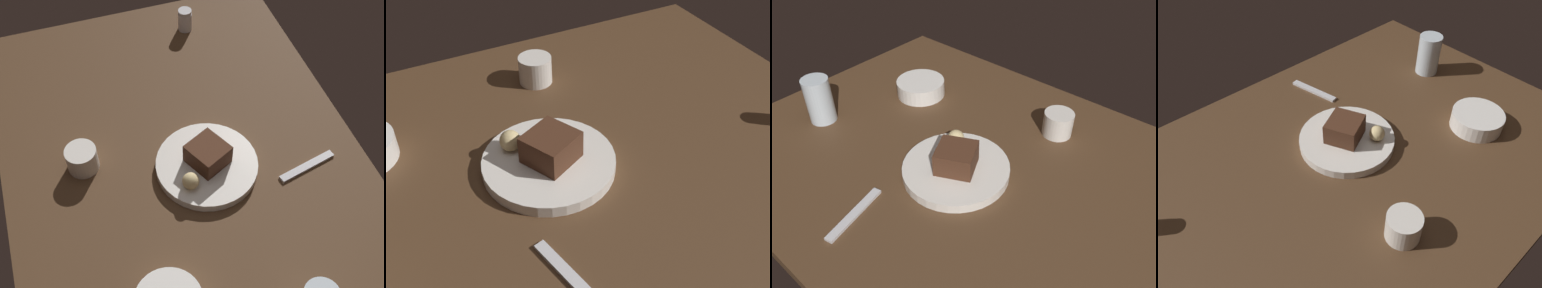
% 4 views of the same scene
% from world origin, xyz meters
% --- Properties ---
extents(dining_table, '(1.20, 0.84, 0.03)m').
position_xyz_m(dining_table, '(0.00, 0.00, 0.01)').
color(dining_table, '#4C331E').
rests_on(dining_table, ground).
extents(dessert_plate, '(0.24, 0.24, 0.02)m').
position_xyz_m(dessert_plate, '(-0.02, -0.04, 0.04)').
color(dessert_plate, white).
rests_on(dessert_plate, dining_table).
extents(chocolate_cake_slice, '(0.11, 0.11, 0.05)m').
position_xyz_m(chocolate_cake_slice, '(-0.02, -0.05, 0.08)').
color(chocolate_cake_slice, '#472819').
rests_on(chocolate_cake_slice, dessert_plate).
extents(bread_roll, '(0.04, 0.04, 0.04)m').
position_xyz_m(bread_roll, '(-0.07, 0.01, 0.07)').
color(bread_roll, '#DBC184').
rests_on(bread_roll, dessert_plate).
extents(water_glass, '(0.07, 0.07, 0.12)m').
position_xyz_m(water_glass, '(-0.42, -0.12, 0.09)').
color(water_glass, silver).
rests_on(water_glass, dining_table).
extents(side_bowl, '(0.13, 0.13, 0.04)m').
position_xyz_m(side_bowl, '(-0.32, 0.14, 0.05)').
color(side_bowl, white).
rests_on(side_bowl, dining_table).
extents(coffee_cup, '(0.07, 0.07, 0.06)m').
position_xyz_m(coffee_cup, '(0.07, 0.23, 0.06)').
color(coffee_cup, silver).
rests_on(coffee_cup, dining_table).
extents(dessert_spoon, '(0.05, 0.15, 0.01)m').
position_xyz_m(dessert_spoon, '(-0.10, -0.27, 0.03)').
color(dessert_spoon, silver).
rests_on(dessert_spoon, dining_table).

